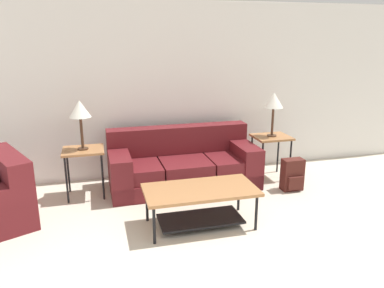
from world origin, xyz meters
TOP-DOWN VIEW (x-y plane):
  - wall_back at (0.00, 3.95)m, footprint 9.06×0.06m
  - couch at (-0.02, 3.35)m, footprint 2.10×0.93m
  - coffee_table at (-0.11, 2.11)m, footprint 1.26×0.65m
  - side_table_left at (-1.38, 3.32)m, footprint 0.53×0.47m
  - side_table_right at (1.34, 3.32)m, footprint 0.53×0.47m
  - table_lamp_left at (-1.38, 3.32)m, footprint 0.28×0.28m
  - table_lamp_right at (1.34, 3.32)m, footprint 0.28×0.28m
  - backpack at (1.43, 2.79)m, footprint 0.29×0.24m

SIDE VIEW (x-z plane):
  - backpack at x=1.43m, z-range -0.01..0.44m
  - couch at x=-0.02m, z-range -0.11..0.71m
  - coffee_table at x=-0.11m, z-range 0.11..0.56m
  - side_table_left at x=-1.38m, z-range 0.25..0.91m
  - side_table_right at x=1.34m, z-range 0.25..0.91m
  - table_lamp_left at x=-1.38m, z-range 0.85..1.50m
  - table_lamp_right at x=1.34m, z-range 0.85..1.50m
  - wall_back at x=0.00m, z-range 0.00..2.60m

